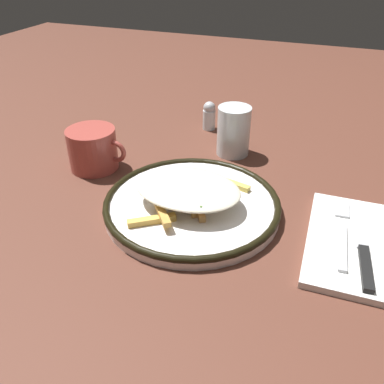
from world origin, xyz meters
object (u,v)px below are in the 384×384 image
fries_heap (188,190)px  coffee_mug (93,149)px  plate (192,204)px  fork (342,232)px  water_glass (234,131)px  knife (363,249)px  napkin (361,246)px  salt_shaker (209,115)px

fries_heap → coffee_mug: (-0.23, 0.08, -0.00)m
plate → fork: size_ratio=1.70×
fork → water_glass: (-0.24, 0.22, 0.04)m
water_glass → fork: bearing=-42.7°
knife → water_glass: water_glass is taller
plate → water_glass: bearing=88.6°
fries_heap → knife: fries_heap is taller
napkin → salt_shaker: (-0.36, 0.33, 0.03)m
fork → coffee_mug: coffee_mug is taller
napkin → water_glass: size_ratio=2.24×
knife → salt_shaker: (-0.36, 0.35, 0.02)m
fries_heap → fork: (0.25, 0.01, -0.03)m
plate → napkin: bearing=-0.5°
napkin → fork: bearing=157.0°
knife → salt_shaker: salt_shaker is taller
plate → fork: (0.24, 0.01, 0.00)m
salt_shaker → fork: bearing=-44.6°
knife → coffee_mug: 0.52m
salt_shaker → coffee_mug: bearing=-120.4°
fries_heap → salt_shaker: bearing=102.9°
water_glass → coffee_mug: water_glass is taller
plate → knife: bearing=-4.4°
fork → napkin: bearing=-23.0°
plate → salt_shaker: (-0.08, 0.33, 0.02)m
water_glass → fries_heap: bearing=-92.8°
knife → napkin: bearing=95.7°
fries_heap → napkin: bearing=0.4°
plate → knife: plate is taller
plate → coffee_mug: 0.25m
fork → coffee_mug: bearing=172.7°
knife → salt_shaker: 0.50m
plate → fork: plate is taller
fries_heap → fork: fries_heap is taller
napkin → salt_shaker: size_ratio=3.41×
fries_heap → salt_shaker: size_ratio=2.81×
knife → fries_heap: bearing=176.6°
fork → fries_heap: bearing=-176.7°
fork → salt_shaker: salt_shaker is taller
fries_heap → napkin: size_ratio=0.82×
plate → fries_heap: bearing=-143.4°
fries_heap → water_glass: water_glass is taller
water_glass → napkin: bearing=-41.0°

